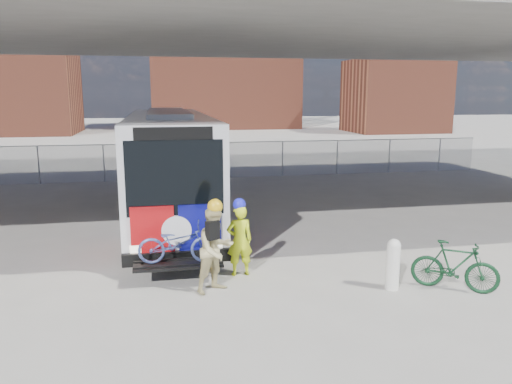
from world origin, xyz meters
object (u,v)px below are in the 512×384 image
object	(u,v)px
bollard	(393,262)
cyclist_hivis	(240,238)
cyclist_tan	(216,248)
bike_parked	(455,266)
bus	(169,156)

from	to	relation	value
bollard	cyclist_hivis	bearing A→B (deg)	154.33
cyclist_tan	bike_parked	size ratio (longest dim) A/B	1.12
cyclist_tan	cyclist_hivis	bearing A→B (deg)	21.17
bollard	bike_parked	bearing A→B (deg)	-13.32
cyclist_tan	bollard	bearing A→B (deg)	-41.33
cyclist_tan	bike_parked	distance (m)	5.23
cyclist_hivis	cyclist_tan	distance (m)	1.11
bollard	cyclist_tan	distance (m)	3.89
bus	bike_parked	bearing A→B (deg)	-54.02
bus	cyclist_hivis	xyz separation A→B (m)	(1.45, -6.32, -1.21)
bus	cyclist_hivis	distance (m)	6.60
bus	cyclist_hivis	bearing A→B (deg)	-77.06
bus	bollard	distance (m)	9.22
bike_parked	bus	bearing A→B (deg)	70.73
cyclist_hivis	bike_parked	xyz separation A→B (m)	(4.46, -1.83, -0.35)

